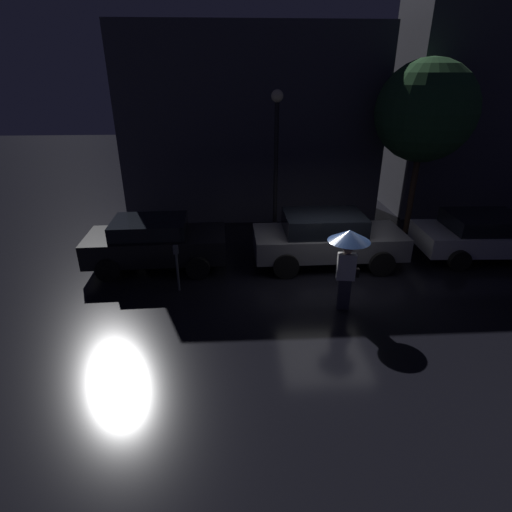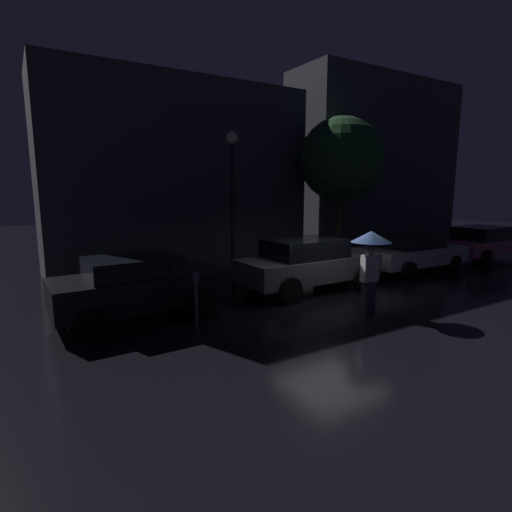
% 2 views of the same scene
% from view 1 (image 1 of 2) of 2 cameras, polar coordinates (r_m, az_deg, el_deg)
% --- Properties ---
extents(ground_plane, '(60.00, 60.00, 0.00)m').
position_cam_1_polar(ground_plane, '(11.00, 10.37, -3.84)').
color(ground_plane, black).
extents(building_facade_left, '(9.43, 3.00, 6.76)m').
position_cam_1_polar(building_facade_left, '(16.01, -0.69, 18.16)').
color(building_facade_left, '#3D3D47').
rests_on(building_facade_left, ground).
extents(parked_car_black, '(3.96, 1.92, 1.45)m').
position_cam_1_polar(parked_car_black, '(11.81, -14.14, 1.95)').
color(parked_car_black, black).
rests_on(parked_car_black, ground).
extents(parked_car_grey, '(4.34, 1.96, 1.54)m').
position_cam_1_polar(parked_car_grey, '(11.81, 10.10, 2.58)').
color(parked_car_grey, slate).
rests_on(parked_car_grey, ground).
extents(parked_car_silver, '(4.12, 2.06, 1.36)m').
position_cam_1_polar(parked_car_silver, '(13.99, 29.94, 2.67)').
color(parked_car_silver, '#B7B7BF').
rests_on(parked_car_silver, ground).
extents(pedestrian_with_umbrella, '(0.96, 0.96, 2.01)m').
position_cam_1_polar(pedestrian_with_umbrella, '(9.27, 13.04, 1.01)').
color(pedestrian_with_umbrella, '#383842').
rests_on(pedestrian_with_umbrella, ground).
extents(parking_meter, '(0.12, 0.10, 1.27)m').
position_cam_1_polar(parking_meter, '(10.32, -11.23, -1.01)').
color(parking_meter, '#4C5154').
rests_on(parking_meter, ground).
extents(street_lamp_near, '(0.38, 0.38, 4.75)m').
position_cam_1_polar(street_lamp_near, '(13.15, 2.91, 15.52)').
color(street_lamp_near, black).
rests_on(street_lamp_near, ground).
extents(street_tree, '(3.16, 3.16, 5.67)m').
position_cam_1_polar(street_tree, '(14.49, 23.05, 18.45)').
color(street_tree, '#473323').
rests_on(street_tree, ground).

